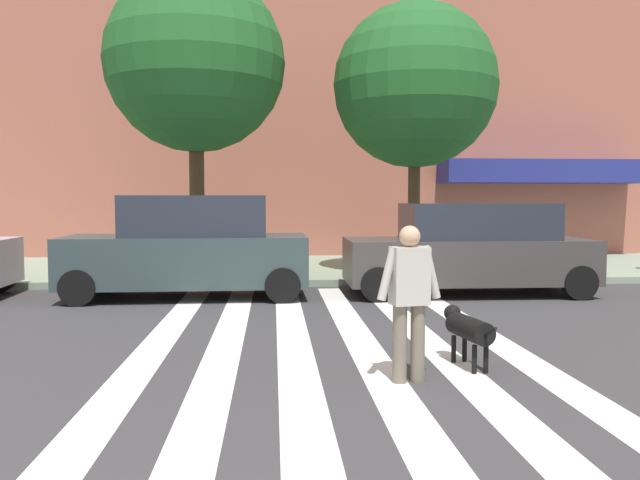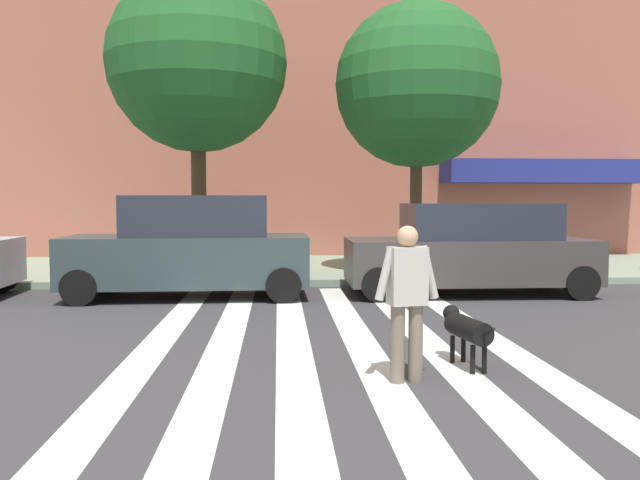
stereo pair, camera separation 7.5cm
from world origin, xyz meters
TOP-DOWN VIEW (x-y plane):
  - ground_plane at (0.00, 6.06)m, footprint 160.00×160.00m
  - sidewalk_far at (0.00, 15.13)m, footprint 80.00×6.00m
  - crosswalk_stripes at (1.49, 6.06)m, footprint 4.95×11.53m
  - parked_car_behind_first at (-0.85, 10.85)m, footprint 4.64×1.96m
  - parked_car_third_in_line at (4.70, 10.85)m, footprint 4.84×1.93m
  - street_tree_nearest at (-0.97, 13.22)m, footprint 4.08×4.08m
  - street_tree_middle at (4.11, 13.31)m, footprint 3.85×3.85m
  - pedestrian_dog_walker at (2.18, 4.89)m, footprint 0.71×0.30m
  - dog_on_leash at (2.98, 5.45)m, footprint 0.38×1.11m

SIDE VIEW (x-z plane):
  - ground_plane at x=0.00m, z-range 0.00..0.00m
  - crosswalk_stripes at x=1.49m, z-range 0.00..0.01m
  - sidewalk_far at x=0.00m, z-range 0.00..0.15m
  - dog_on_leash at x=2.98m, z-range 0.12..0.77m
  - parked_car_third_in_line at x=4.70m, z-range -0.01..1.81m
  - pedestrian_dog_walker at x=2.18m, z-range 0.11..1.75m
  - parked_car_behind_first at x=-0.85m, z-range -0.03..1.95m
  - street_tree_middle at x=4.11m, z-range 1.39..7.73m
  - street_tree_nearest at x=-0.97m, z-range 1.54..8.45m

